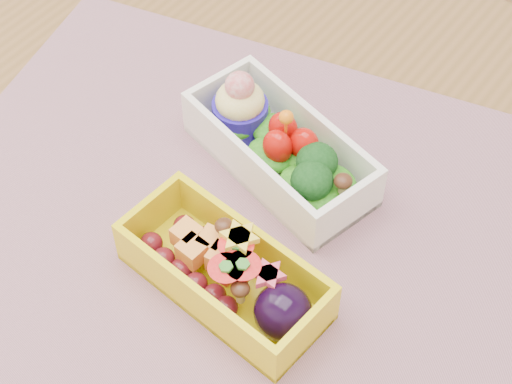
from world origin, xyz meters
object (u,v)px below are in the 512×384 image
Objects in this scene: table at (221,313)px; bento_white at (279,147)px; bento_yellow at (228,273)px; placemat at (244,222)px.

bento_white is at bearing 94.56° from table.
bento_white is 0.13m from bento_yellow.
table is 0.16m from bento_white.
table is 7.43× the size of bento_yellow.
bento_white is at bearing 100.34° from placemat.
placemat is 3.15× the size of bento_yellow.
bento_yellow is (0.04, -0.12, -0.00)m from bento_white.
bento_white is at bearing 113.52° from bento_yellow.
table is 6.75× the size of bento_white.
bento_white is 1.10× the size of bento_yellow.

